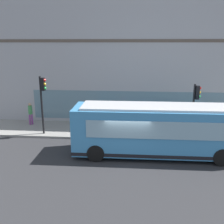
{
  "coord_description": "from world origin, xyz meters",
  "views": [
    {
      "loc": [
        -13.93,
        -0.27,
        6.57
      ],
      "look_at": [
        2.82,
        1.16,
        1.99
      ],
      "focal_mm": 40.78,
      "sensor_mm": 36.0,
      "label": 1
    }
  ],
  "objects": [
    {
      "name": "newspaper_vending_box",
      "position": [
        5.49,
        -4.75,
        0.6
      ],
      "size": [
        0.44,
        0.42,
        0.9
      ],
      "color": "#197233",
      "rests_on": "sidewalk_curb"
    },
    {
      "name": "pedestrian_walking_along_curb",
      "position": [
        5.19,
        7.97,
        1.19
      ],
      "size": [
        0.32,
        0.32,
        1.79
      ],
      "color": "#8C3F8C",
      "rests_on": "sidewalk_curb"
    },
    {
      "name": "building_corner",
      "position": [
        11.12,
        0.0,
        6.11
      ],
      "size": [
        9.61,
        22.96,
        12.24
      ],
      "color": "#A8A8AD",
      "rests_on": "ground"
    },
    {
      "name": "city_bus_nearside",
      "position": [
        0.5,
        -1.78,
        1.55
      ],
      "size": [
        2.68,
        10.06,
        3.07
      ],
      "color": "#3F8CC6",
      "rests_on": "ground"
    },
    {
      "name": "traffic_light_near_corner",
      "position": [
        2.99,
        -4.41,
        2.81
      ],
      "size": [
        0.32,
        0.49,
        3.81
      ],
      "color": "black",
      "rests_on": "sidewalk_curb"
    },
    {
      "name": "pedestrian_by_light_pole",
      "position": [
        3.63,
        0.66,
        1.19
      ],
      "size": [
        0.32,
        0.32,
        1.8
      ],
      "color": "gold",
      "rests_on": "sidewalk_curb"
    },
    {
      "name": "ground",
      "position": [
        0.0,
        0.0,
        0.0
      ],
      "size": [
        120.0,
        120.0,
        0.0
      ],
      "primitive_type": "plane",
      "color": "#2D2D30"
    },
    {
      "name": "fire_hydrant",
      "position": [
        3.3,
        -5.64,
        0.51
      ],
      "size": [
        0.35,
        0.35,
        0.74
      ],
      "color": "gold",
      "rests_on": "sidewalk_curb"
    },
    {
      "name": "sidewalk_curb",
      "position": [
        4.47,
        0.0,
        0.07
      ],
      "size": [
        3.74,
        40.0,
        0.15
      ],
      "primitive_type": "cube",
      "color": "gray",
      "rests_on": "ground"
    },
    {
      "name": "traffic_light_down_block",
      "position": [
        3.18,
        6.1,
        3.07
      ],
      "size": [
        0.32,
        0.49,
        4.19
      ],
      "color": "black",
      "rests_on": "sidewalk_curb"
    }
  ]
}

